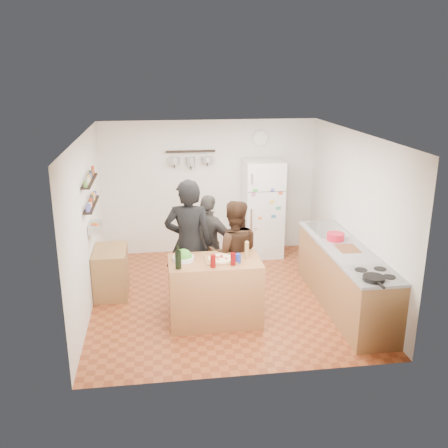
{
  "coord_description": "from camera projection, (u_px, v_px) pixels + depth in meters",
  "views": [
    {
      "loc": [
        -0.98,
        -6.99,
        3.41
      ],
      "look_at": [
        0.0,
        0.1,
        1.15
      ],
      "focal_mm": 40.0,
      "sensor_mm": 36.0,
      "label": 1
    }
  ],
  "objects": [
    {
      "name": "side_table",
      "position": [
        111.0,
        272.0,
        7.76
      ],
      "size": [
        0.5,
        0.8,
        0.73
      ],
      "primitive_type": "cube",
      "color": "#A37B44",
      "rests_on": "floor"
    },
    {
      "name": "prep_island",
      "position": [
        215.0,
        291.0,
        6.88
      ],
      "size": [
        1.25,
        0.72,
        0.91
      ],
      "primitive_type": "cube",
      "color": "#9D5E39",
      "rests_on": "floor"
    },
    {
      "name": "fridge",
      "position": [
        262.0,
        208.0,
        9.26
      ],
      "size": [
        0.7,
        0.68,
        1.8
      ],
      "primitive_type": "cube",
      "color": "white",
      "rests_on": "floor"
    },
    {
      "name": "person_left",
      "position": [
        189.0,
        244.0,
        7.19
      ],
      "size": [
        0.77,
        0.58,
        1.93
      ],
      "primitive_type": "imported",
      "rotation": [
        0.0,
        0.0,
        2.96
      ],
      "color": "black",
      "rests_on": "floor"
    },
    {
      "name": "wine_glass_near",
      "position": [
        213.0,
        261.0,
        6.48
      ],
      "size": [
        0.07,
        0.07,
        0.17
      ],
      "primitive_type": "cylinder",
      "color": "#5C0707",
      "rests_on": "prep_island"
    },
    {
      "name": "pizza",
      "position": [
        221.0,
        259.0,
        6.73
      ],
      "size": [
        0.34,
        0.34,
        0.02
      ],
      "primitive_type": "cylinder",
      "color": "beige",
      "rests_on": "pizza_board"
    },
    {
      "name": "salad_bowl",
      "position": [
        183.0,
        259.0,
        6.73
      ],
      "size": [
        0.29,
        0.29,
        0.06
      ],
      "primitive_type": "cylinder",
      "color": "silver",
      "rests_on": "prep_island"
    },
    {
      "name": "produce_basket",
      "position": [
        96.0,
        227.0,
        7.35
      ],
      "size": [
        0.18,
        0.35,
        0.14
      ],
      "primitive_type": "cube",
      "color": "silver",
      "rests_on": "left_wall"
    },
    {
      "name": "sink",
      "position": [
        327.0,
        230.0,
        7.98
      ],
      "size": [
        0.5,
        0.8,
        0.03
      ],
      "primitive_type": "cube",
      "color": "silver",
      "rests_on": "counter_run"
    },
    {
      "name": "person_center",
      "position": [
        234.0,
        254.0,
        7.26
      ],
      "size": [
        0.82,
        0.66,
        1.61
      ],
      "primitive_type": "imported",
      "rotation": [
        0.0,
        0.0,
        3.07
      ],
      "color": "black",
      "rests_on": "floor"
    },
    {
      "name": "wine_bottle",
      "position": [
        178.0,
        260.0,
        6.43
      ],
      "size": [
        0.08,
        0.08,
        0.24
      ],
      "primitive_type": "cylinder",
      "color": "black",
      "rests_on": "prep_island"
    },
    {
      "name": "stove_top",
      "position": [
        375.0,
        274.0,
        6.29
      ],
      "size": [
        0.6,
        0.62,
        0.02
      ],
      "primitive_type": "cube",
      "color": "white",
      "rests_on": "counter_run"
    },
    {
      "name": "salt_canister",
      "position": [
        238.0,
        258.0,
        6.65
      ],
      "size": [
        0.08,
        0.08,
        0.12
      ],
      "primitive_type": "cylinder",
      "color": "navy",
      "rests_on": "prep_island"
    },
    {
      "name": "pepper_mill",
      "position": [
        247.0,
        251.0,
        6.82
      ],
      "size": [
        0.06,
        0.06,
        0.19
      ],
      "primitive_type": "cylinder",
      "color": "#A07943",
      "rests_on": "prep_island"
    },
    {
      "name": "pizza_board",
      "position": [
        221.0,
        260.0,
        6.73
      ],
      "size": [
        0.42,
        0.34,
        0.02
      ],
      "primitive_type": "cube",
      "color": "#946035",
      "rests_on": "prep_island"
    },
    {
      "name": "cutting_board",
      "position": [
        348.0,
        249.0,
        7.15
      ],
      "size": [
        0.3,
        0.4,
        0.02
      ],
      "primitive_type": "cube",
      "color": "#995B37",
      "rests_on": "counter_run"
    },
    {
      "name": "wall_clock",
      "position": [
        260.0,
        138.0,
        9.2
      ],
      "size": [
        0.3,
        0.03,
        0.3
      ],
      "primitive_type": "cylinder",
      "rotation": [
        1.57,
        0.0,
        0.0
      ],
      "color": "silver",
      "rests_on": "back_wall"
    },
    {
      "name": "spice_shelf_upper",
      "position": [
        90.0,
        181.0,
        7.14
      ],
      "size": [
        0.12,
        1.0,
        0.02
      ],
      "primitive_type": "cube",
      "color": "black",
      "rests_on": "left_wall"
    },
    {
      "name": "spice_shelf_lower",
      "position": [
        92.0,
        204.0,
        7.24
      ],
      "size": [
        0.12,
        1.0,
        0.02
      ],
      "primitive_type": "cube",
      "color": "black",
      "rests_on": "left_wall"
    },
    {
      "name": "room_shell",
      "position": [
        221.0,
        212.0,
        7.75
      ],
      "size": [
        4.2,
        4.2,
        4.2
      ],
      "color": "brown",
      "rests_on": "ground"
    },
    {
      "name": "person_back",
      "position": [
        209.0,
        244.0,
        7.72
      ],
      "size": [
        0.97,
        0.83,
        1.56
      ],
      "primitive_type": "imported",
      "rotation": [
        0.0,
        0.0,
        2.55
      ],
      "color": "#322E2C",
      "rests_on": "floor"
    },
    {
      "name": "skillet",
      "position": [
        374.0,
        278.0,
        6.08
      ],
      "size": [
        0.27,
        0.27,
        0.05
      ],
      "primitive_type": "cylinder",
      "color": "black",
      "rests_on": "stove_top"
    },
    {
      "name": "red_bowl",
      "position": [
        336.0,
        237.0,
        7.48
      ],
      "size": [
        0.26,
        0.26,
        0.11
      ],
      "primitive_type": "cylinder",
      "color": "red",
      "rests_on": "counter_run"
    },
    {
      "name": "pot_rack",
      "position": [
        191.0,
        151.0,
        9.01
      ],
      "size": [
        0.9,
        0.04,
        0.04
      ],
      "primitive_type": "cube",
      "color": "black",
      "rests_on": "back_wall"
    },
    {
      "name": "counter_run",
      "position": [
        345.0,
        278.0,
        7.32
      ],
      "size": [
        0.63,
        2.63,
        0.9
      ],
      "primitive_type": "cube",
      "color": "#9E7042",
      "rests_on": "floor"
    },
    {
      "name": "wine_glass_far",
      "position": [
        233.0,
        259.0,
        6.56
      ],
      "size": [
        0.07,
        0.07,
        0.17
      ],
      "primitive_type": "cylinder",
      "color": "#560709",
      "rests_on": "prep_island"
    }
  ]
}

